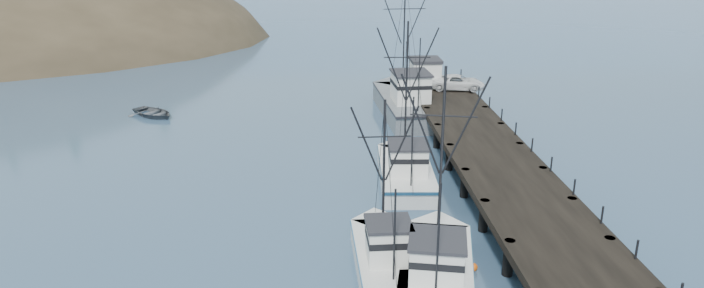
% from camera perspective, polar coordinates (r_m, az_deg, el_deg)
% --- Properties ---
extents(pier, '(6.00, 44.00, 2.00)m').
position_cam_1_polar(pier, '(47.24, 11.97, -0.32)').
color(pier, black).
rests_on(pier, ground).
extents(moored_sailboats, '(19.57, 19.78, 6.35)m').
position_cam_1_polar(moored_sailboats, '(94.73, -27.09, 6.80)').
color(moored_sailboats, silver).
rests_on(moored_sailboats, ground).
extents(trawler_near, '(5.43, 11.19, 11.28)m').
position_cam_1_polar(trawler_near, '(32.40, 7.66, -11.13)').
color(trawler_near, silver).
rests_on(trawler_near, ground).
extents(trawler_mid, '(3.26, 9.09, 9.33)m').
position_cam_1_polar(trawler_mid, '(33.40, 2.97, -9.99)').
color(trawler_mid, silver).
rests_on(trawler_mid, ground).
extents(trawler_far, '(4.08, 11.21, 11.47)m').
position_cam_1_polar(trawler_far, '(44.59, 4.88, -2.33)').
color(trawler_far, silver).
rests_on(trawler_far, ground).
extents(work_vessel, '(5.38, 15.37, 12.87)m').
position_cam_1_polar(work_vessel, '(60.56, 4.88, 3.84)').
color(work_vessel, slate).
rests_on(work_vessel, ground).
extents(pier_shed, '(3.00, 3.20, 2.80)m').
position_cam_1_polar(pier_shed, '(63.40, 6.66, 6.51)').
color(pier_shed, silver).
rests_on(pier_shed, pier).
extents(pickup_truck, '(5.53, 3.18, 1.45)m').
position_cam_1_polar(pickup_truck, '(62.56, 9.61, 5.55)').
color(pickup_truck, white).
rests_on(pickup_truck, pier).
extents(motorboat, '(5.97, 5.79, 1.01)m').
position_cam_1_polar(motorboat, '(62.96, -17.58, 2.44)').
color(motorboat, '#505358').
rests_on(motorboat, ground).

